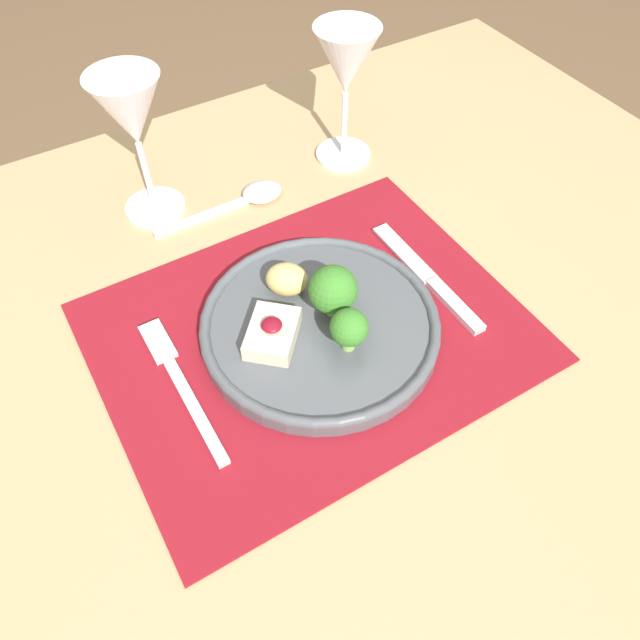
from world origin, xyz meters
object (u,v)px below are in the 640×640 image
Objects in this scene: dinner_plate at (319,322)px; wine_glass_far at (132,117)px; knife at (433,283)px; wine_glass_near at (346,67)px; spoon at (250,197)px; fork at (178,378)px.

wine_glass_far is (-0.08, 0.28, 0.12)m from dinner_plate.
wine_glass_near is at bearing 79.19° from knife.
wine_glass_far is (-0.11, 0.05, 0.13)m from spoon.
wine_glass_far is at bearing 156.33° from spoon.
dinner_plate reaches higher than spoon.
knife is 0.39m from wine_glass_far.
knife is 1.05× the size of wine_glass_near.
knife is 1.04× the size of wine_glass_far.
knife is at bearing -5.65° from fork.
dinner_plate reaches higher than fork.
spoon reaches higher than fork.
spoon is 0.20m from wine_glass_near.
wine_glass_near is (0.16, 0.02, 0.13)m from spoon.
fork is 0.30m from wine_glass_far.
fork is 0.31m from knife.
spoon is at bearing 81.44° from dinner_plate.
fork is 1.08× the size of spoon.
wine_glass_far is (0.08, 0.26, 0.13)m from fork.
wine_glass_near is at bearing 33.79° from fork.
fork is (-0.16, 0.02, -0.01)m from dinner_plate.
wine_glass_far is at bearing 73.12° from fork.
fork is 1.04× the size of wine_glass_far.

